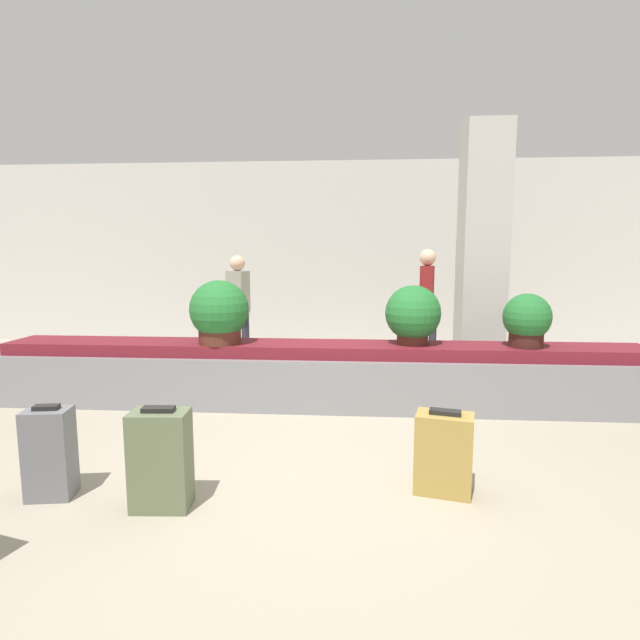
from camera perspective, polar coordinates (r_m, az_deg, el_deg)
The scene contains 12 objects.
ground_plane at distance 3.90m, azimuth -1.91°, elevation -16.97°, with size 18.00×18.00×0.00m, color #9E937F.
back_wall at distance 8.86m, azimuth 1.78°, elevation 7.52°, with size 18.00×0.06×3.20m.
carousel at distance 5.37m, azimuth -0.00°, elevation -6.36°, with size 7.04×0.72×0.67m.
pillar at distance 6.60m, azimuth 18.01°, elevation 7.08°, with size 0.54×0.54×3.20m.
suitcase_0 at distance 3.61m, azimuth 13.96°, elevation -14.54°, with size 0.42×0.32×0.58m.
suitcase_2 at distance 3.88m, azimuth -28.50°, elevation -13.22°, with size 0.32×0.25×0.64m.
suitcase_3 at distance 3.45m, azimuth -17.74°, elevation -14.95°, with size 0.38×0.25×0.67m.
potted_plant_0 at distance 5.31m, azimuth 10.57°, elevation 0.58°, with size 0.58×0.58×0.62m.
potted_plant_1 at distance 5.48m, azimuth 22.57°, elevation -0.03°, with size 0.48×0.48×0.55m.
potted_plant_2 at distance 5.36m, azimuth -11.43°, elevation 0.79°, with size 0.62×0.62×0.67m.
traveler_0 at distance 7.32m, azimuth 12.09°, elevation 2.62°, with size 0.31×0.35×1.68m.
traveler_1 at distance 7.39m, azimuth -9.34°, elevation 2.25°, with size 0.37×0.32×1.59m.
Camera 1 is at (0.39, -3.53, 1.63)m, focal length 28.00 mm.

